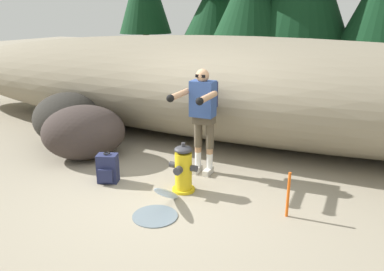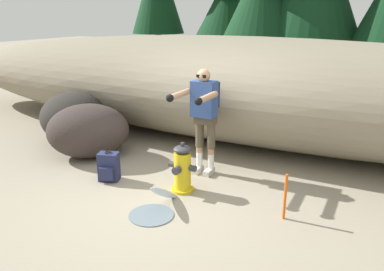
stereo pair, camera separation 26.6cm
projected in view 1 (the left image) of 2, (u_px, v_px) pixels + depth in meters
name	position (u px, v px, depth m)	size (l,w,h in m)	color
ground_plane	(162.00, 198.00, 5.39)	(56.00, 56.00, 0.04)	gray
dirt_embankment	(235.00, 88.00, 7.69)	(16.07, 3.20, 2.03)	gray
fire_hydrant	(183.00, 169.00, 5.47)	(0.42, 0.38, 0.73)	gold
hydrant_water_jet	(163.00, 201.00, 5.02)	(0.58, 0.96, 0.49)	silver
utility_worker	(203.00, 109.00, 5.86)	(0.55, 0.98, 1.67)	beige
spare_backpack	(108.00, 169.00, 5.80)	(0.35, 0.35, 0.47)	#23284C
boulder_large	(84.00, 132.00, 6.69)	(1.42, 1.14, 0.95)	#372E2B
boulder_mid	(69.00, 118.00, 7.49)	(1.32, 1.38, 0.99)	#2B2925
survey_stake	(288.00, 195.00, 4.78)	(0.04, 0.04, 0.60)	#E55914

